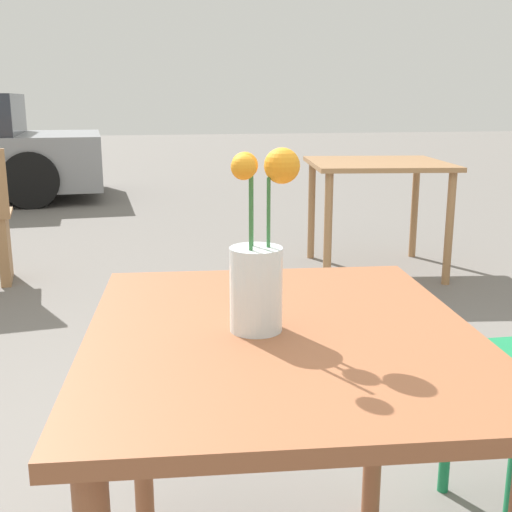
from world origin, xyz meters
The scene contains 3 objects.
table_front centered at (0.00, 0.00, 0.60)m, with size 0.82×0.94×0.71m.
flower_vase centered at (-0.05, 0.00, 0.82)m, with size 0.14×0.14×0.34m.
table_back centered at (1.33, 2.85, 0.63)m, with size 0.99×0.97×0.74m.
Camera 1 is at (-0.27, -1.13, 1.14)m, focal length 45.00 mm.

